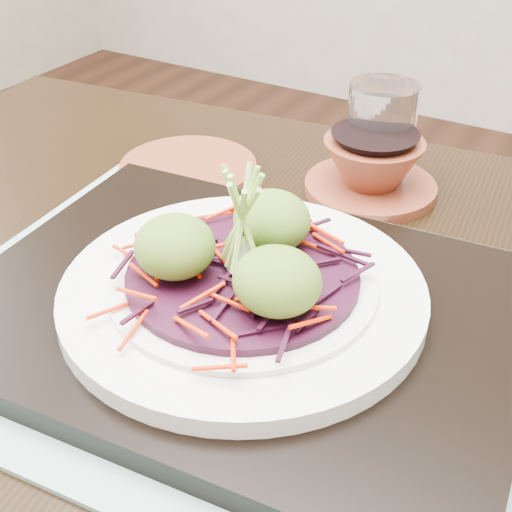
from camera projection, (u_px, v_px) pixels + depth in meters
The scene contains 11 objects.
dining_table at pixel (283, 382), 0.64m from camera, with size 1.17×0.85×0.68m.
placemat at pixel (243, 322), 0.57m from camera, with size 0.50×0.39×0.00m, color #87AFA4.
serving_tray at pixel (243, 311), 0.56m from camera, with size 0.44×0.33×0.02m, color black.
white_plate at pixel (243, 291), 0.55m from camera, with size 0.28×0.28×0.02m.
cabbage_bed at pixel (243, 276), 0.54m from camera, with size 0.18×0.18×0.01m, color #31091E.
carrot_julienne at pixel (243, 266), 0.54m from camera, with size 0.22×0.22×0.01m, color red, non-canonical shape.
guacamole_scoops at pixel (242, 249), 0.53m from camera, with size 0.15×0.14×0.05m.
scallion_garnish at pixel (242, 223), 0.52m from camera, with size 0.07×0.07×0.10m, color #96C44E, non-canonical shape.
terracotta_side_plate at pixel (188, 168), 0.79m from camera, with size 0.15×0.15×0.01m, color maroon.
water_glass at pixel (380, 132), 0.76m from camera, with size 0.07×0.07×0.10m, color white.
terracotta_bowl_set at pixel (372, 169), 0.74m from camera, with size 0.19×0.19×0.06m.
Camera 1 is at (0.32, -0.50, 1.04)m, focal length 50.00 mm.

